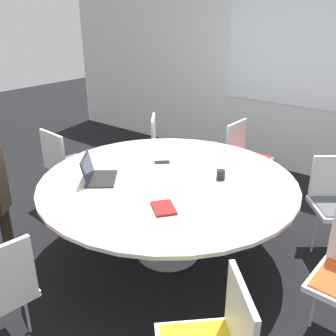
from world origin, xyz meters
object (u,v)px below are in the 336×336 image
(chair_6, at_px, (164,144))
(chair_7, at_px, (65,160))
(laptop, at_px, (96,174))
(coffee_cup, at_px, (221,175))
(cell_phone, at_px, (162,162))
(spiral_notebook, at_px, (164,208))
(chair_5, at_px, (245,153))

(chair_6, relative_size, chair_7, 1.00)
(chair_6, bearing_deg, laptop, -19.25)
(coffee_cup, height_order, cell_phone, coffee_cup)
(laptop, bearing_deg, spiral_notebook, -132.82)
(laptop, distance_m, spiral_notebook, 0.76)
(spiral_notebook, height_order, cell_phone, spiral_notebook)
(chair_5, distance_m, spiral_notebook, 1.97)
(laptop, bearing_deg, coffee_cup, -91.03)
(laptop, relative_size, coffee_cup, 5.07)
(cell_phone, bearing_deg, chair_6, 127.90)
(chair_6, xyz_separation_m, spiral_notebook, (1.26, -1.57, 0.23))
(chair_5, bearing_deg, spiral_notebook, 10.87)
(chair_6, xyz_separation_m, laptop, (0.50, -1.53, 0.27))
(chair_6, relative_size, coffee_cup, 10.47)
(chair_5, height_order, chair_6, same)
(chair_7, height_order, laptop, laptop)
(laptop, distance_m, cell_phone, 0.66)
(chair_5, height_order, laptop, laptop)
(cell_phone, bearing_deg, laptop, -106.98)
(spiral_notebook, height_order, coffee_cup, coffee_cup)
(chair_5, distance_m, cell_phone, 1.29)
(chair_6, bearing_deg, coffee_cup, 18.69)
(laptop, height_order, coffee_cup, laptop)
(chair_5, relative_size, coffee_cup, 10.47)
(coffee_cup, distance_m, cell_phone, 0.62)
(coffee_cup, bearing_deg, cell_phone, -178.65)
(spiral_notebook, bearing_deg, chair_5, 99.95)
(chair_7, distance_m, cell_phone, 1.26)
(chair_5, xyz_separation_m, laptop, (-0.42, -1.88, 0.27))
(chair_6, distance_m, cell_phone, 1.16)
(chair_5, distance_m, chair_6, 0.99)
(spiral_notebook, bearing_deg, laptop, 176.81)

